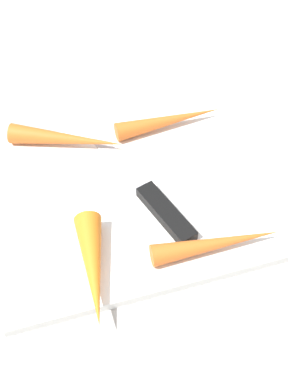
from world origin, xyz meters
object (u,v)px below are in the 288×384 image
Objects in this scene: knife at (159,206)px; carrot_shortest at (93,268)px; cutting_board at (144,195)px; carrot_long at (169,120)px; carrot_short at (217,244)px; carrot_longest at (67,139)px.

knife is 1.57× the size of carrot_shortest.
carrot_long is (-0.06, -0.10, 0.02)m from cutting_board.
cutting_board is 0.13m from carrot_shortest.
carrot_long is at bearing -40.45° from knife.
cutting_board is 0.03m from knife.
carrot_shortest is 0.13m from carrot_short.
carrot_shortest is at bearing 48.98° from cutting_board.
carrot_short is at bearing -166.65° from knife.
carrot_long is (-0.05, -0.13, 0.01)m from knife.
carrot_shortest is 0.88× the size of carrot_short.
carrot_long reaches higher than knife.
carrot_shortest reaches higher than carrot_longest.
carrot_shortest reaches higher than carrot_long.
carrot_shortest is at bearing -129.01° from carrot_long.
cutting_board is at bearing 146.09° from carrot_shortest.
carrot_shortest is 0.24m from carrot_long.
cutting_board is at bearing 0.57° from knife.
carrot_shortest is at bearing -178.53° from carrot_short.
carrot_longest is (0.07, -0.10, 0.02)m from cutting_board.
carrot_longest is at bearing 14.76° from knife.
carrot_short is (-0.05, 0.10, 0.02)m from cutting_board.
carrot_short is at bearing -95.20° from carrot_long.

